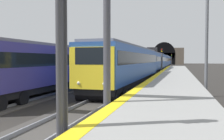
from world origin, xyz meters
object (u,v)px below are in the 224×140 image
at_px(train_adjacent_platform, 121,62).
at_px(railway_signal_mid, 162,59).
at_px(catenary_mast_near, 206,42).
at_px(train_main_approaching, 157,61).
at_px(railway_signal_near, 59,26).
at_px(railway_signal_far, 172,58).

height_order(train_adjacent_platform, railway_signal_mid, train_adjacent_platform).
distance_m(railway_signal_mid, catenary_mast_near, 23.82).
xyz_separation_m(train_main_approaching, railway_signal_near, (-49.69, -1.89, 1.22)).
relative_size(railway_signal_mid, catenary_mast_near, 0.59).
relative_size(railway_signal_far, catenary_mast_near, 0.65).
bearing_deg(train_adjacent_platform, railway_signal_mid, 97.92).
distance_m(train_adjacent_platform, railway_signal_near, 36.55).
bearing_deg(catenary_mast_near, train_main_approaching, 10.10).
bearing_deg(train_main_approaching, railway_signal_mid, 9.69).
relative_size(train_adjacent_platform, railway_signal_near, 11.15).
distance_m(train_main_approaching, train_adjacent_platform, 14.67).
bearing_deg(railway_signal_mid, railway_signal_far, -180.00).
relative_size(train_main_approaching, railway_signal_far, 17.02).
distance_m(railway_signal_mid, railway_signal_far, 59.71).
height_order(railway_signal_near, railway_signal_far, railway_signal_near).
bearing_deg(railway_signal_far, catenary_mast_near, 3.16).
xyz_separation_m(train_adjacent_platform, railway_signal_mid, (0.75, -6.87, 0.48)).
relative_size(train_adjacent_platform, railway_signal_far, 13.01).
distance_m(railway_signal_near, catenary_mast_near, 14.07).
bearing_deg(train_main_approaching, catenary_mast_near, 11.53).
xyz_separation_m(train_main_approaching, railway_signal_mid, (-13.05, -1.89, 0.44)).
relative_size(train_main_approaching, train_adjacent_platform, 1.31).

